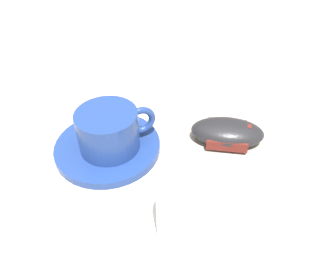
% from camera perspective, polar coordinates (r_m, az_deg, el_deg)
% --- Properties ---
extents(ground_plane, '(3.00, 3.00, 0.00)m').
position_cam_1_polar(ground_plane, '(0.47, -6.42, -6.98)').
color(ground_plane, '#B2A899').
extents(saucer, '(0.16, 0.16, 0.01)m').
position_cam_1_polar(saucer, '(0.50, -10.42, -2.81)').
color(saucer, navy).
rests_on(saucer, ground).
extents(coffee_cup, '(0.11, 0.09, 0.06)m').
position_cam_1_polar(coffee_cup, '(0.48, -10.15, 0.09)').
color(coffee_cup, navy).
rests_on(coffee_cup, saucer).
extents(computer_mouse, '(0.11, 0.07, 0.04)m').
position_cam_1_polar(computer_mouse, '(0.51, 10.29, -0.28)').
color(computer_mouse, black).
rests_on(computer_mouse, ground).
extents(napkin_under_glass, '(0.14, 0.14, 0.00)m').
position_cam_1_polar(napkin_under_glass, '(0.40, 4.35, -18.10)').
color(napkin_under_glass, silver).
rests_on(napkin_under_glass, ground).
extents(drinking_glass, '(0.07, 0.07, 0.09)m').
position_cam_1_polar(drinking_glass, '(0.37, 3.73, -14.11)').
color(drinking_glass, silver).
rests_on(drinking_glass, napkin_under_glass).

